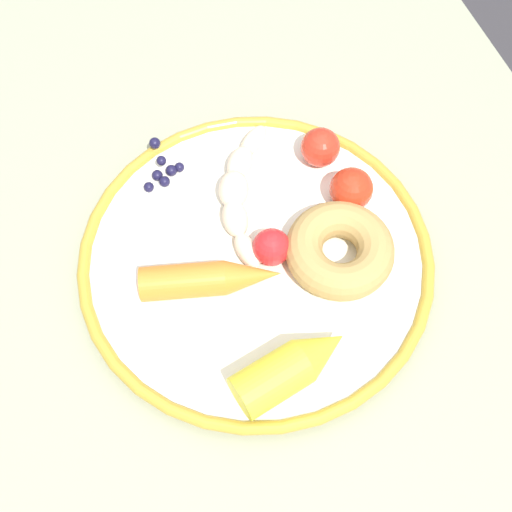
% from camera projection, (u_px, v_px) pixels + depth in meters
% --- Properties ---
extents(ground_plane, '(6.00, 6.00, 0.00)m').
position_uv_depth(ground_plane, '(230.00, 425.00, 1.30)').
color(ground_plane, '#353336').
extents(dining_table, '(1.11, 0.80, 0.75)m').
position_uv_depth(dining_table, '(209.00, 282.00, 0.73)').
color(dining_table, gray).
rests_on(dining_table, ground_plane).
extents(plate, '(0.34, 0.34, 0.02)m').
position_uv_depth(plate, '(256.00, 257.00, 0.62)').
color(plate, white).
rests_on(plate, dining_table).
extents(banana, '(0.16, 0.08, 0.03)m').
position_uv_depth(banana, '(240.00, 191.00, 0.64)').
color(banana, beige).
rests_on(banana, plate).
extents(carrot_orange, '(0.06, 0.13, 0.03)m').
position_uv_depth(carrot_orange, '(211.00, 279.00, 0.59)').
color(carrot_orange, orange).
rests_on(carrot_orange, plate).
extents(carrot_yellow, '(0.06, 0.11, 0.04)m').
position_uv_depth(carrot_yellow, '(292.00, 367.00, 0.55)').
color(carrot_yellow, yellow).
rests_on(carrot_yellow, plate).
extents(donut, '(0.13, 0.13, 0.04)m').
position_uv_depth(donut, '(340.00, 250.00, 0.60)').
color(donut, tan).
rests_on(donut, plate).
extents(blueberry_pile, '(0.06, 0.05, 0.02)m').
position_uv_depth(blueberry_pile, '(162.00, 168.00, 0.66)').
color(blueberry_pile, '#191638').
rests_on(blueberry_pile, plate).
extents(tomato_near, '(0.04, 0.04, 0.04)m').
position_uv_depth(tomato_near, '(351.00, 189.00, 0.63)').
color(tomato_near, red).
rests_on(tomato_near, plate).
extents(tomato_mid, '(0.04, 0.04, 0.04)m').
position_uv_depth(tomato_mid, '(272.00, 247.00, 0.60)').
color(tomato_mid, red).
rests_on(tomato_mid, plate).
extents(tomato_far, '(0.04, 0.04, 0.04)m').
position_uv_depth(tomato_far, '(320.00, 147.00, 0.66)').
color(tomato_far, red).
rests_on(tomato_far, plate).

